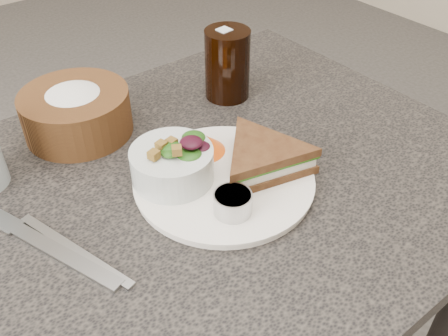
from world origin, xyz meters
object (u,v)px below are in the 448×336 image
bread_basket (75,106)px  cola_glass (227,61)px  dinner_plate (224,181)px  sandwich (262,158)px  salad_bowl (172,159)px  dressing_ramekin (233,203)px

bread_basket → cola_glass: 0.28m
dinner_plate → sandwich: bearing=-20.2°
bread_basket → cola_glass: bearing=-12.4°
sandwich → salad_bowl: bearing=163.6°
dinner_plate → sandwich: size_ratio=1.55×
dinner_plate → cola_glass: cola_glass is taller
cola_glass → salad_bowl: bearing=-145.6°
cola_glass → sandwich: bearing=-116.2°
dressing_ramekin → bread_basket: bread_basket is taller
sandwich → bread_basket: (-0.16, 0.28, 0.02)m
dinner_plate → cola_glass: (0.16, 0.20, 0.06)m
dinner_plate → dressing_ramekin: dressing_ramekin is taller
sandwich → cola_glass: bearing=77.3°
salad_bowl → dressing_ramekin: salad_bowl is taller
dinner_plate → bread_basket: (-0.11, 0.26, 0.05)m
dinner_plate → dressing_ramekin: (-0.04, -0.06, 0.02)m
dinner_plate → bread_basket: bread_basket is taller
dinner_plate → salad_bowl: salad_bowl is taller
cola_glass → dressing_ramekin: bearing=-127.2°
sandwich → salad_bowl: size_ratio=1.41×
salad_bowl → bread_basket: bearing=102.8°
dressing_ramekin → cola_glass: size_ratio=0.38×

